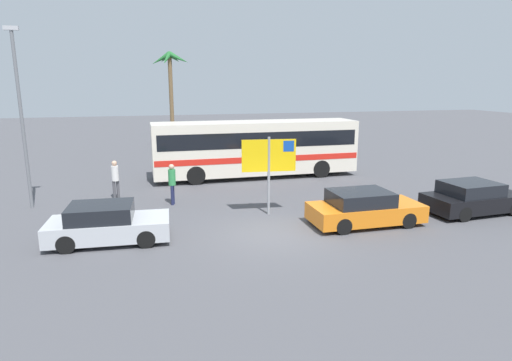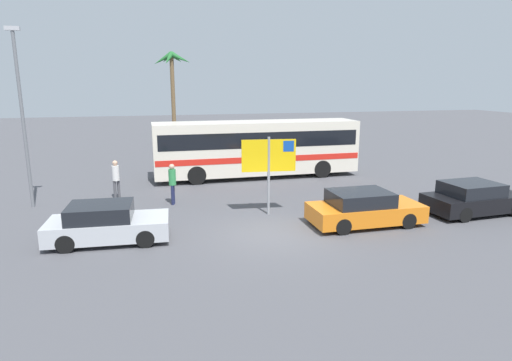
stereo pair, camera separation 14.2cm
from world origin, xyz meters
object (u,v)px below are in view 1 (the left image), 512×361
Objects in this scene: car_silver at (107,224)px; car_black at (473,198)px; pedestrian_near_sign at (172,181)px; car_orange at (364,208)px; pedestrian_by_bus at (115,176)px; bus_front_coach at (256,146)px; ferry_sign at (270,159)px.

car_silver and car_black have the same top height.
car_black is at bearing 175.53° from pedestrian_near_sign.
pedestrian_by_bus reaches higher than car_orange.
pedestrian_near_sign is at bearing -137.22° from bus_front_coach.
bus_front_coach is 6.91m from pedestrian_near_sign.
ferry_sign is at bearing -100.16° from bus_front_coach.
bus_front_coach reaches higher than car_silver.
pedestrian_near_sign reaches higher than car_silver.
car_silver is (-7.52, -8.83, -1.15)m from bus_front_coach.
car_silver is at bearing 176.51° from car_orange.
pedestrian_by_bus reaches higher than car_silver.
pedestrian_by_bus is at bearing -15.94° from pedestrian_near_sign.
car_black is 12.78m from pedestrian_near_sign.
bus_front_coach is 11.52m from car_black.
car_silver is (-6.24, -1.67, -1.69)m from ferry_sign.
ferry_sign reaches higher than pedestrian_by_bus.
car_black is 2.29× the size of pedestrian_by_bus.
car_silver is at bearing 175.53° from car_black.
car_orange is 5.11m from car_black.
car_orange and car_silver have the same top height.
car_silver is 2.24× the size of pedestrian_by_bus.
pedestrian_near_sign reaches higher than car_black.
pedestrian_by_bus is at bearing 153.42° from ferry_sign.
bus_front_coach reaches higher than car_orange.
pedestrian_by_bus is (-7.52, -3.12, -0.70)m from bus_front_coach.
bus_front_coach reaches higher than pedestrian_near_sign.
pedestrian_near_sign is 1.00× the size of pedestrian_by_bus.
bus_front_coach is 2.71× the size of car_orange.
bus_front_coach is at bearing 100.70° from car_orange.
car_black is (14.44, -0.31, 0.00)m from car_silver.
car_black is (6.92, -9.14, -1.15)m from bus_front_coach.
pedestrian_by_bus is (-2.47, 1.54, -0.00)m from pedestrian_near_sign.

